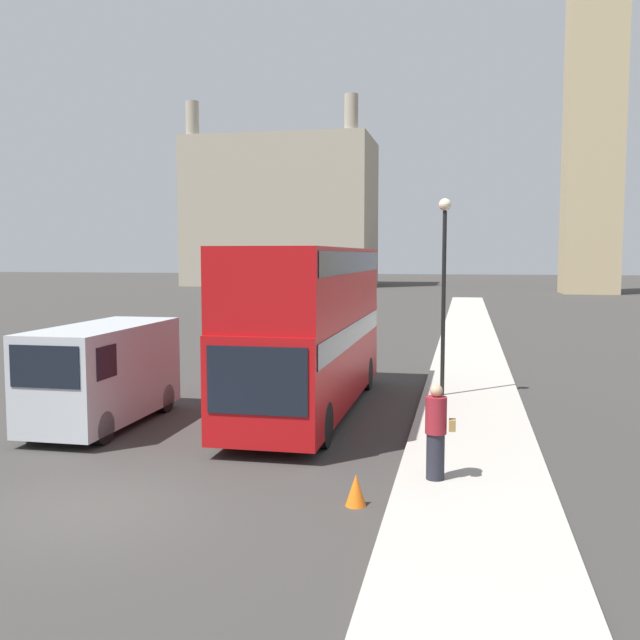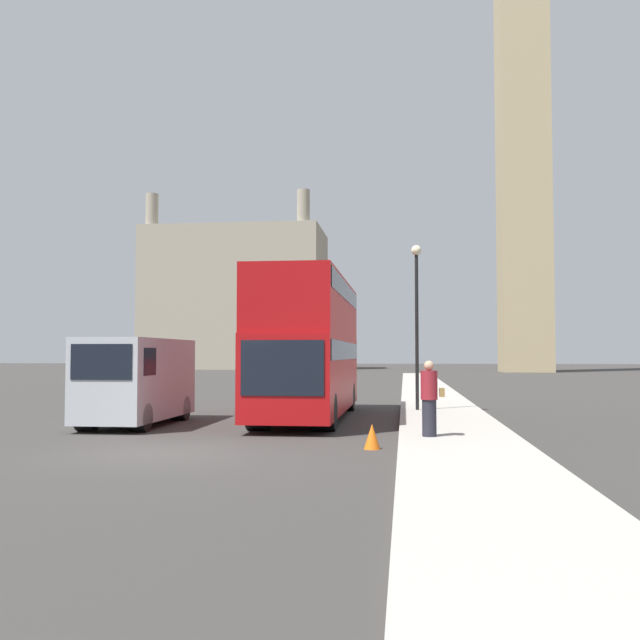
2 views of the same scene
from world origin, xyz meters
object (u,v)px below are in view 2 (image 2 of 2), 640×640
(clock_tower, at_px, (522,74))
(street_lamp, at_px, (417,301))
(white_van, at_px, (136,379))
(red_double_decker_bus, at_px, (309,342))
(pedestrian, at_px, (429,399))

(clock_tower, bearing_deg, street_lamp, -102.57)
(white_van, bearing_deg, street_lamp, 31.22)
(white_van, relative_size, street_lamp, 0.88)
(clock_tower, height_order, street_lamp, clock_tower)
(street_lamp, bearing_deg, red_double_decker_bus, -146.40)
(white_van, xyz_separation_m, pedestrian, (8.33, -3.09, -0.32))
(red_double_decker_bus, relative_size, street_lamp, 1.76)
(red_double_decker_bus, relative_size, white_van, 1.99)
(white_van, height_order, street_lamp, street_lamp)
(clock_tower, distance_m, red_double_decker_bus, 75.51)
(pedestrian, xyz_separation_m, street_lamp, (-0.14, 8.05, 2.88))
(white_van, bearing_deg, clock_tower, 71.87)
(red_double_decker_bus, bearing_deg, clock_tower, 74.97)
(clock_tower, relative_size, red_double_decker_bus, 7.07)
(clock_tower, xyz_separation_m, street_lamp, (-14.01, -62.82, -32.51))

